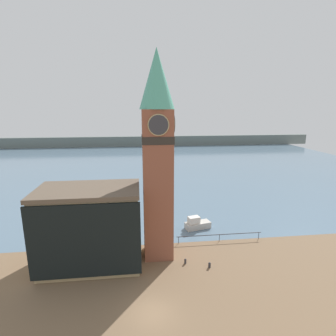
# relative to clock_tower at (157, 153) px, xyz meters

# --- Properties ---
(ground_plane) EXTENTS (160.00, 160.00, 0.00)m
(ground_plane) POSITION_rel_clock_tower_xyz_m (-1.36, -10.16, -13.66)
(ground_plane) COLOR brown
(water) EXTENTS (160.00, 120.00, 0.00)m
(water) POSITION_rel_clock_tower_xyz_m (-1.36, 62.64, -13.66)
(water) COLOR slate
(water) RESTS_ON ground_plane
(far_shoreline) EXTENTS (180.00, 3.00, 5.00)m
(far_shoreline) POSITION_rel_clock_tower_xyz_m (-1.36, 102.64, -11.16)
(far_shoreline) COLOR slate
(far_shoreline) RESTS_ON water
(pier_railing) EXTENTS (12.62, 0.08, 1.09)m
(pier_railing) POSITION_rel_clock_tower_xyz_m (9.11, 2.39, -12.69)
(pier_railing) COLOR #232328
(pier_railing) RESTS_ON ground_plane
(clock_tower) EXTENTS (4.15, 4.15, 25.66)m
(clock_tower) POSITION_rel_clock_tower_xyz_m (0.00, 0.00, 0.00)
(clock_tower) COLOR brown
(clock_tower) RESTS_ON ground_plane
(pier_building) EXTENTS (12.13, 7.35, 9.81)m
(pier_building) POSITION_rel_clock_tower_xyz_m (-8.34, -1.22, -8.73)
(pier_building) COLOR tan
(pier_building) RESTS_ON ground_plane
(boat_near) EXTENTS (4.36, 2.60, 2.08)m
(boat_near) POSITION_rel_clock_tower_xyz_m (6.78, 6.90, -12.90)
(boat_near) COLOR #B7B2A8
(boat_near) RESTS_ON water
(mooring_bollard_near) EXTENTS (0.31, 0.31, 0.68)m
(mooring_bollard_near) POSITION_rel_clock_tower_xyz_m (5.95, -3.73, -13.30)
(mooring_bollard_near) COLOR #2D2D33
(mooring_bollard_near) RESTS_ON ground_plane
(mooring_bollard_far) EXTENTS (0.27, 0.27, 0.67)m
(mooring_bollard_far) POSITION_rel_clock_tower_xyz_m (3.17, -2.58, -13.30)
(mooring_bollard_far) COLOR #2D2D33
(mooring_bollard_far) RESTS_ON ground_plane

